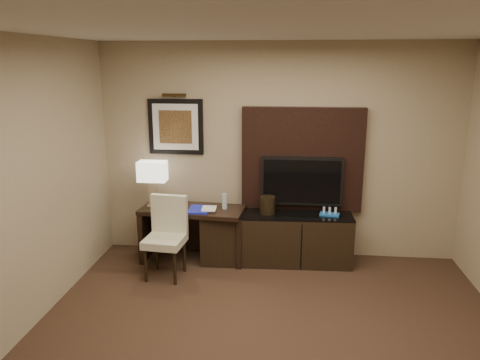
# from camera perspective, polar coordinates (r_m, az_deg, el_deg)

# --- Properties ---
(ceiling) EXTENTS (4.50, 5.00, 0.01)m
(ceiling) POSITION_cam_1_polar(r_m,az_deg,el_deg) (3.31, 3.94, 18.39)
(ceiling) COLOR silver
(ceiling) RESTS_ON wall_back
(wall_back) EXTENTS (4.50, 0.01, 2.70)m
(wall_back) POSITION_cam_1_polar(r_m,az_deg,el_deg) (5.91, 4.69, 3.45)
(wall_back) COLOR #9C8A6A
(wall_back) RESTS_ON floor
(desk) EXTENTS (1.32, 0.65, 0.68)m
(desk) POSITION_cam_1_polar(r_m,az_deg,el_deg) (5.97, -5.74, -6.54)
(desk) COLOR black
(desk) RESTS_ON floor
(credenza) EXTENTS (1.87, 0.59, 0.64)m
(credenza) POSITION_cam_1_polar(r_m,az_deg,el_deg) (5.91, 4.42, -6.97)
(credenza) COLOR black
(credenza) RESTS_ON floor
(tv_wall_panel) EXTENTS (1.50, 0.12, 1.30)m
(tv_wall_panel) POSITION_cam_1_polar(r_m,az_deg,el_deg) (5.87, 7.59, 2.50)
(tv_wall_panel) COLOR black
(tv_wall_panel) RESTS_ON wall_back
(tv) EXTENTS (1.00, 0.08, 0.60)m
(tv) POSITION_cam_1_polar(r_m,az_deg,el_deg) (5.83, 7.53, -0.11)
(tv) COLOR black
(tv) RESTS_ON tv_wall_panel
(artwork) EXTENTS (0.70, 0.04, 0.70)m
(artwork) POSITION_cam_1_polar(r_m,az_deg,el_deg) (6.01, -7.82, 6.45)
(artwork) COLOR black
(artwork) RESTS_ON wall_back
(picture_light) EXTENTS (0.04, 0.04, 0.30)m
(picture_light) POSITION_cam_1_polar(r_m,az_deg,el_deg) (5.93, -8.04, 10.23)
(picture_light) COLOR #402C14
(picture_light) RESTS_ON wall_back
(desk_chair) EXTENTS (0.48, 0.54, 0.91)m
(desk_chair) POSITION_cam_1_polar(r_m,az_deg,el_deg) (5.50, -9.18, -7.27)
(desk_chair) COLOR beige
(desk_chair) RESTS_ON floor
(table_lamp) EXTENTS (0.38, 0.27, 0.56)m
(table_lamp) POSITION_cam_1_polar(r_m,az_deg,el_deg) (5.95, -10.57, -0.48)
(table_lamp) COLOR #9F8063
(table_lamp) RESTS_ON desk
(desk_phone) EXTENTS (0.20, 0.18, 0.10)m
(desk_phone) POSITION_cam_1_polar(r_m,az_deg,el_deg) (5.89, -7.87, -2.89)
(desk_phone) COLOR black
(desk_phone) RESTS_ON desk
(blue_folder) EXTENTS (0.26, 0.34, 0.02)m
(blue_folder) POSITION_cam_1_polar(r_m,az_deg,el_deg) (5.76, -5.01, -3.60)
(blue_folder) COLOR #1A22AC
(blue_folder) RESTS_ON desk
(book) EXTENTS (0.18, 0.03, 0.24)m
(book) POSITION_cam_1_polar(r_m,az_deg,el_deg) (5.74, -4.72, -2.52)
(book) COLOR #B7A790
(book) RESTS_ON desk
(water_bottle) EXTENTS (0.08, 0.08, 0.19)m
(water_bottle) POSITION_cam_1_polar(r_m,az_deg,el_deg) (5.77, -1.90, -2.62)
(water_bottle) COLOR silver
(water_bottle) RESTS_ON desk
(ice_bucket) EXTENTS (0.22, 0.22, 0.21)m
(ice_bucket) POSITION_cam_1_polar(r_m,az_deg,el_deg) (5.75, 3.36, -3.06)
(ice_bucket) COLOR black
(ice_bucket) RESTS_ON credenza
(minibar_tray) EXTENTS (0.25, 0.18, 0.08)m
(minibar_tray) POSITION_cam_1_polar(r_m,az_deg,el_deg) (5.80, 10.88, -3.83)
(minibar_tray) COLOR blue
(minibar_tray) RESTS_ON credenza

